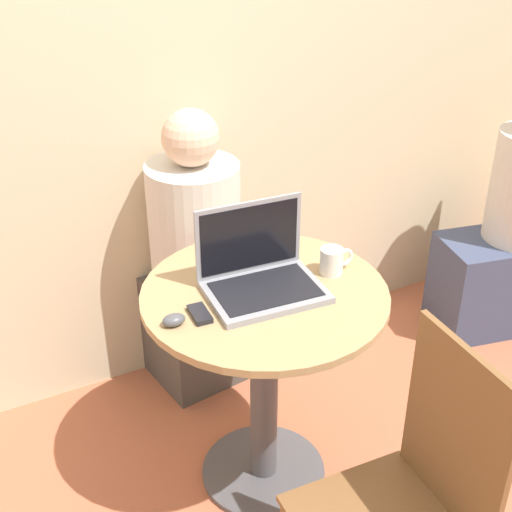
# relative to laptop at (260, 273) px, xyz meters

# --- Properties ---
(ground_plane) EXTENTS (12.00, 12.00, 0.00)m
(ground_plane) POSITION_rel_laptop_xyz_m (0.00, -0.02, -0.82)
(ground_plane) COLOR #B26042
(back_wall) EXTENTS (7.00, 0.05, 2.60)m
(back_wall) POSITION_rel_laptop_xyz_m (0.00, 0.76, 0.48)
(back_wall) COLOR beige
(back_wall) RESTS_ON ground_plane
(round_table) EXTENTS (0.76, 0.76, 0.77)m
(round_table) POSITION_rel_laptop_xyz_m (0.00, -0.02, -0.28)
(round_table) COLOR #4C4C51
(round_table) RESTS_ON ground_plane
(laptop) EXTENTS (0.36, 0.28, 0.26)m
(laptop) POSITION_rel_laptop_xyz_m (0.00, 0.00, 0.00)
(laptop) COLOR gray
(laptop) RESTS_ON round_table
(cell_phone) EXTENTS (0.06, 0.10, 0.02)m
(cell_phone) POSITION_rel_laptop_xyz_m (-0.22, -0.05, -0.05)
(cell_phone) COLOR black
(cell_phone) RESTS_ON round_table
(computer_mouse) EXTENTS (0.07, 0.05, 0.03)m
(computer_mouse) POSITION_rel_laptop_xyz_m (-0.30, -0.06, -0.04)
(computer_mouse) COLOR #4C4C51
(computer_mouse) RESTS_ON round_table
(coffee_cup) EXTENTS (0.12, 0.07, 0.09)m
(coffee_cup) POSITION_rel_laptop_xyz_m (0.25, -0.03, -0.01)
(coffee_cup) COLOR white
(coffee_cup) RESTS_ON round_table
(chair_empty) EXTENTS (0.42, 0.42, 0.94)m
(chair_empty) POSITION_rel_laptop_xyz_m (0.06, -0.69, -0.34)
(chair_empty) COLOR brown
(chair_empty) RESTS_ON ground_plane
(person_seated) EXTENTS (0.39, 0.55, 1.17)m
(person_seated) POSITION_rel_laptop_xyz_m (0.01, 0.62, -0.34)
(person_seated) COLOR #4C4742
(person_seated) RESTS_ON ground_plane
(person_background) EXTENTS (0.53, 0.40, 1.12)m
(person_background) POSITION_rel_laptop_xyz_m (1.39, 0.30, -0.36)
(person_background) COLOR #3D4766
(person_background) RESTS_ON ground_plane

